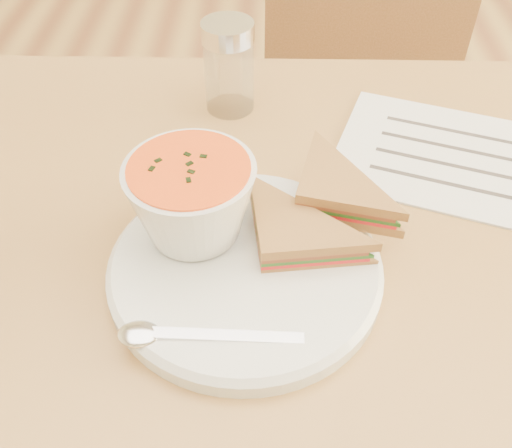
# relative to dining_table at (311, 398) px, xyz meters

# --- Properties ---
(dining_table) EXTENTS (1.00, 0.70, 0.75)m
(dining_table) POSITION_rel_dining_table_xyz_m (0.00, 0.00, 0.00)
(dining_table) COLOR olive
(dining_table) RESTS_ON floor
(chair_far) EXTENTS (0.44, 0.44, 0.96)m
(chair_far) POSITION_rel_dining_table_xyz_m (0.13, 0.51, 0.10)
(chair_far) COLOR brown
(chair_far) RESTS_ON floor
(plate) EXTENTS (0.27, 0.27, 0.02)m
(plate) POSITION_rel_dining_table_xyz_m (-0.09, -0.07, 0.38)
(plate) COLOR silver
(plate) RESTS_ON dining_table
(soup_bowl) EXTENTS (0.14, 0.14, 0.09)m
(soup_bowl) POSITION_rel_dining_table_xyz_m (-0.14, -0.03, 0.43)
(soup_bowl) COLOR silver
(soup_bowl) RESTS_ON plate
(sandwich_half_a) EXTENTS (0.12, 0.12, 0.03)m
(sandwich_half_a) POSITION_rel_dining_table_xyz_m (-0.08, -0.09, 0.41)
(sandwich_half_a) COLOR olive
(sandwich_half_a) RESTS_ON plate
(sandwich_half_b) EXTENTS (0.13, 0.13, 0.03)m
(sandwich_half_b) POSITION_rel_dining_table_xyz_m (-0.05, -0.02, 0.42)
(sandwich_half_b) COLOR olive
(sandwich_half_b) RESTS_ON plate
(spoon) EXTENTS (0.19, 0.04, 0.01)m
(spoon) POSITION_rel_dining_table_xyz_m (-0.13, -0.15, 0.40)
(spoon) COLOR silver
(spoon) RESTS_ON plate
(paper_menu) EXTENTS (0.33, 0.28, 0.00)m
(paper_menu) POSITION_rel_dining_table_xyz_m (0.15, 0.12, 0.38)
(paper_menu) COLOR white
(paper_menu) RESTS_ON dining_table
(condiment_shaker) EXTENTS (0.07, 0.07, 0.12)m
(condiment_shaker) POSITION_rel_dining_table_xyz_m (-0.12, 0.22, 0.43)
(condiment_shaker) COLOR silver
(condiment_shaker) RESTS_ON dining_table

